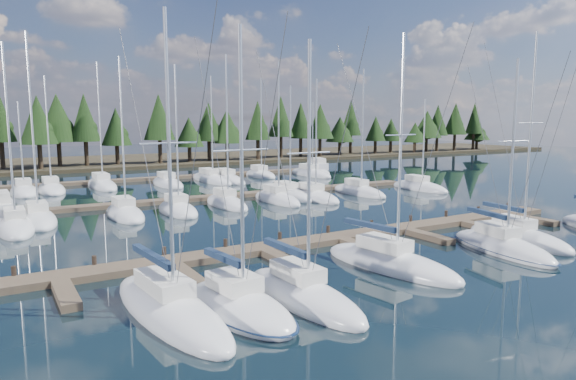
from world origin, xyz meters
TOP-DOWN VIEW (x-y plane):
  - ground at (0.00, 30.00)m, footprint 260.00×260.00m
  - far_shore at (0.00, 90.00)m, footprint 220.00×30.00m
  - main_dock at (0.00, 17.36)m, footprint 44.00×6.13m
  - back_docks at (0.00, 49.58)m, footprint 50.00×21.80m
  - front_sailboat_0 at (-14.38, 10.54)m, footprint 3.74×10.90m
  - front_sailboat_1 at (-11.62, 9.27)m, footprint 4.06×8.05m
  - front_sailboat_2 at (-8.39, 9.09)m, footprint 2.96×8.97m
  - front_sailboat_3 at (-1.16, 11.12)m, footprint 4.27×9.88m
  - front_sailboat_4 at (7.57, 10.26)m, footprint 4.32×9.35m
  - front_sailboat_5 at (10.74, 11.32)m, footprint 3.37×8.75m
  - back_sailboat_rows at (0.88, 44.70)m, footprint 45.85×32.51m
  - motor_yacht_right at (23.79, 56.01)m, footprint 4.19×8.21m
  - tree_line at (-4.97, 80.30)m, footprint 182.56×11.64m

SIDE VIEW (x-z plane):
  - ground at x=0.00m, z-range 0.00..0.00m
  - back_docks at x=0.00m, z-range 0.00..0.40m
  - main_dock at x=0.00m, z-range -0.25..0.65m
  - back_sailboat_rows at x=0.88m, z-range -7.79..8.32m
  - front_sailboat_0 at x=-14.38m, z-range -6.59..7.14m
  - front_sailboat_1 at x=-11.62m, z-range -6.30..6.86m
  - front_sailboat_4 at x=7.57m, z-range -6.21..6.77m
  - front_sailboat_3 at x=-1.16m, z-range -6.67..7.23m
  - front_sailboat_2 at x=-8.39m, z-range -6.10..6.67m
  - far_shore at x=0.00m, z-range 0.00..0.60m
  - front_sailboat_5 at x=10.74m, z-range -7.18..7.79m
  - motor_yacht_right at x=23.79m, z-range -1.51..2.39m
  - tree_line at x=-4.97m, z-range 0.67..14.27m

